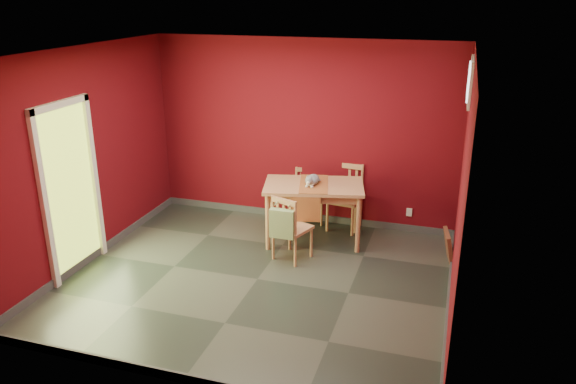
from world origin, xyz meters
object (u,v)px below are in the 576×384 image
(tote_bag, at_px, (282,224))
(picture_frame, at_px, (449,247))
(chair_far_right, at_px, (346,197))
(chair_far_left, at_px, (308,195))
(cat, at_px, (312,178))
(dining_table, at_px, (314,192))
(chair_near, at_px, (290,227))

(tote_bag, distance_m, picture_frame, 2.18)
(chair_far_right, bearing_deg, chair_far_left, 172.50)
(cat, xyz_separation_m, picture_frame, (1.85, -0.10, -0.72))
(dining_table, bearing_deg, chair_near, -101.86)
(dining_table, height_order, chair_far_right, chair_far_right)
(dining_table, relative_size, chair_near, 1.67)
(chair_far_right, bearing_deg, picture_frame, -24.61)
(tote_bag, bearing_deg, picture_frame, 20.28)
(chair_far_left, relative_size, chair_near, 0.93)
(tote_bag, distance_m, cat, 0.92)
(chair_far_right, relative_size, chair_near, 1.08)
(dining_table, xyz_separation_m, chair_far_left, (-0.25, 0.66, -0.31))
(cat, bearing_deg, chair_near, -120.05)
(chair_far_left, xyz_separation_m, chair_far_right, (0.58, -0.08, 0.07))
(chair_near, xyz_separation_m, picture_frame, (1.96, 0.54, -0.25))
(chair_near, bearing_deg, dining_table, 78.14)
(chair_far_left, distance_m, chair_far_right, 0.59)
(chair_far_left, xyz_separation_m, picture_frame, (2.08, -0.76, -0.21))
(cat, bearing_deg, picture_frame, -22.69)
(chair_far_left, distance_m, tote_bag, 1.52)
(dining_table, distance_m, chair_far_right, 0.71)
(tote_bag, height_order, cat, cat)
(chair_far_left, height_order, chair_near, chair_near)
(dining_table, relative_size, cat, 3.98)
(chair_far_left, relative_size, chair_far_right, 0.86)
(chair_far_left, bearing_deg, dining_table, -69.19)
(chair_far_left, bearing_deg, chair_near, -84.95)
(chair_near, distance_m, tote_bag, 0.25)
(picture_frame, bearing_deg, tote_bag, -159.72)
(dining_table, height_order, chair_far_left, dining_table)
(chair_far_right, xyz_separation_m, cat, (-0.35, -0.59, 0.44))
(picture_frame, bearing_deg, chair_far_right, 155.39)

